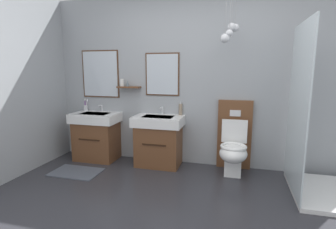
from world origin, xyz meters
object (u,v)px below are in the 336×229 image
object	(u,v)px
vanity_sink_right	(159,140)
shower_tray	(319,160)
soap_dispenser	(181,109)
toothbrush_cup	(86,107)
toilet	(234,146)
vanity_sink_left	(97,135)

from	to	relation	value
vanity_sink_right	shower_tray	size ratio (longest dim) A/B	0.38
vanity_sink_right	soap_dispenser	distance (m)	0.56
soap_dispenser	toothbrush_cup	bearing A→B (deg)	-179.64
toilet	soap_dispenser	world-z (taller)	toilet
soap_dispenser	shower_tray	size ratio (longest dim) A/B	0.11
vanity_sink_right	vanity_sink_left	bearing A→B (deg)	180.00
vanity_sink_left	shower_tray	distance (m)	3.11
vanity_sink_left	soap_dispenser	world-z (taller)	soap_dispenser
vanity_sink_left	vanity_sink_right	world-z (taller)	same
vanity_sink_left	toilet	world-z (taller)	toilet
vanity_sink_right	toilet	world-z (taller)	toilet
vanity_sink_left	soap_dispenser	distance (m)	1.41
shower_tray	toothbrush_cup	bearing A→B (deg)	169.91
shower_tray	toilet	bearing A→B (deg)	155.40
vanity_sink_right	soap_dispenser	xyz separation A→B (m)	(0.29, 0.18, 0.45)
toothbrush_cup	soap_dispenser	xyz separation A→B (m)	(1.61, 0.01, 0.03)
toilet	shower_tray	bearing A→B (deg)	-24.60
vanity_sink_left	toilet	bearing A→B (deg)	0.23
vanity_sink_right	toothbrush_cup	bearing A→B (deg)	172.67
toothbrush_cup	vanity_sink_left	bearing A→B (deg)	-31.05
toilet	vanity_sink_left	bearing A→B (deg)	-179.77
toilet	soap_dispenser	xyz separation A→B (m)	(-0.80, 0.17, 0.46)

